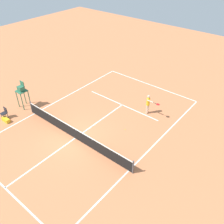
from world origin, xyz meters
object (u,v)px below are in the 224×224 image
Objects in this scene: umpire_chair at (22,91)px; courtside_chair_near at (4,112)px; equipment_bag at (6,120)px; tennis_ball at (125,129)px; player_serving at (149,103)px.

courtside_chair_near is (-0.18, 1.99, -1.07)m from umpire_chair.
umpire_chair is 3.17× the size of equipment_bag.
umpire_chair reaches higher than tennis_ball.
umpire_chair is at bearing -56.09° from player_serving.
equipment_bag is (8.19, 8.14, -0.90)m from player_serving.
tennis_ball is at bearing -147.06° from equipment_bag.
courtside_chair_near is (8.66, 7.90, -0.51)m from player_serving.
umpire_chair is at bearing 18.87° from tennis_ball.
player_serving is 11.59m from equipment_bag.
equipment_bag is at bearing -45.02° from player_serving.
umpire_chair is at bearing -74.09° from equipment_bag.
tennis_ball is at bearing -161.13° from umpire_chair.
umpire_chair is 2.27m from courtside_chair_near.
courtside_chair_near reaches higher than equipment_bag.
courtside_chair_near is 0.65m from equipment_bag.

